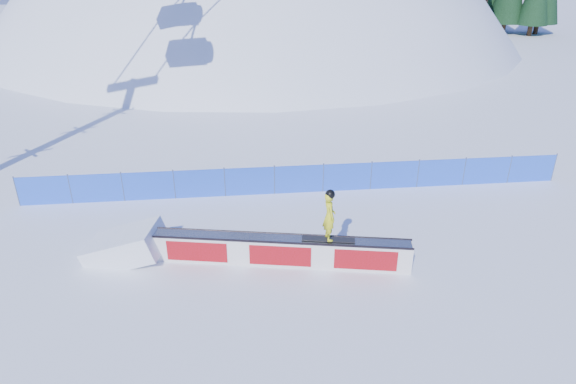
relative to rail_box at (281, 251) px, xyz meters
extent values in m
plane|color=white|center=(1.22, 0.60, -0.48)|extent=(160.00, 160.00, 0.00)
sphere|color=white|center=(1.22, 42.60, -18.48)|extent=(64.00, 64.00, 64.00)
cylinder|color=#352415|center=(26.03, 38.37, 1.88)|extent=(0.50, 0.50, 1.40)
cylinder|color=#352415|center=(25.84, 38.56, 2.16)|extent=(0.50, 0.50, 1.40)
cylinder|color=#352415|center=(29.49, 38.26, 0.12)|extent=(0.50, 0.50, 1.40)
cylinder|color=#352415|center=(29.32, 38.03, 0.12)|extent=(0.50, 0.50, 1.40)
cylinder|color=#352415|center=(32.90, 45.15, 0.12)|extent=(0.50, 0.50, 1.40)
cylinder|color=#352415|center=(32.72, 43.10, 0.12)|extent=(0.50, 0.50, 1.40)
cube|color=blue|center=(1.22, 5.10, 0.12)|extent=(22.00, 0.03, 1.20)
cylinder|color=#3F4E71|center=(-9.78, 5.10, 0.17)|extent=(0.05, 0.05, 1.30)
cylinder|color=#3F4E71|center=(-7.78, 5.10, 0.17)|extent=(0.05, 0.05, 1.30)
cylinder|color=#3F4E71|center=(-5.78, 5.10, 0.17)|extent=(0.05, 0.05, 1.30)
cylinder|color=#3F4E71|center=(-3.78, 5.10, 0.17)|extent=(0.05, 0.05, 1.30)
cylinder|color=#3F4E71|center=(-1.78, 5.10, 0.17)|extent=(0.05, 0.05, 1.30)
cylinder|color=#3F4E71|center=(0.22, 5.10, 0.17)|extent=(0.05, 0.05, 1.30)
cylinder|color=#3F4E71|center=(2.22, 5.10, 0.17)|extent=(0.05, 0.05, 1.30)
cylinder|color=#3F4E71|center=(4.22, 5.10, 0.17)|extent=(0.05, 0.05, 1.30)
cylinder|color=#3F4E71|center=(6.22, 5.10, 0.17)|extent=(0.05, 0.05, 1.30)
cylinder|color=#3F4E71|center=(8.22, 5.10, 0.17)|extent=(0.05, 0.05, 1.30)
cylinder|color=#3F4E71|center=(10.22, 5.10, 0.17)|extent=(0.05, 0.05, 1.30)
cylinder|color=#3F4E71|center=(12.22, 5.10, 0.17)|extent=(0.05, 0.05, 1.30)
cube|color=white|center=(0.00, 0.00, -0.02)|extent=(8.11, 2.11, 0.92)
cube|color=gray|center=(0.00, 0.00, 0.46)|extent=(8.03, 2.12, 0.04)
cube|color=black|center=(-0.05, -0.27, 0.47)|extent=(8.01, 1.64, 0.06)
cube|color=black|center=(0.05, 0.27, 0.47)|extent=(8.01, 1.64, 0.06)
cube|color=red|center=(-0.05, -0.26, -0.02)|extent=(7.61, 1.55, 0.69)
cube|color=red|center=(0.05, 0.26, -0.02)|extent=(7.61, 1.55, 0.69)
cube|color=black|center=(1.45, -0.29, 0.51)|extent=(1.67, 0.61, 0.03)
imported|color=yellow|center=(1.45, -0.29, 1.32)|extent=(0.45, 0.63, 1.59)
sphere|color=black|center=(1.45, -0.29, 2.06)|extent=(0.30, 0.30, 0.30)
camera|label=1|loc=(-1.25, -13.72, 8.80)|focal=32.00mm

